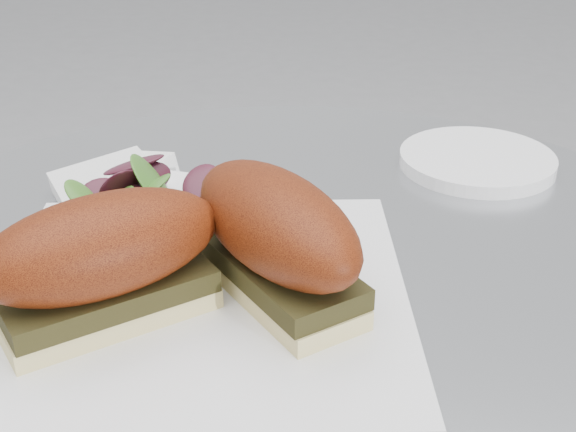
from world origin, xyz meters
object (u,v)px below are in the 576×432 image
object	(u,v)px
sandwich_left	(103,259)
sandwich_right	(276,234)
plate	(203,302)
saucer	(477,160)

from	to	relation	value
sandwich_left	sandwich_right	size ratio (longest dim) A/B	0.97
sandwich_left	sandwich_right	world-z (taller)	same
plate	sandwich_right	size ratio (longest dim) A/B	1.57
plate	sandwich_left	world-z (taller)	sandwich_left
sandwich_right	saucer	size ratio (longest dim) A/B	1.19
plate	sandwich_left	bearing A→B (deg)	-153.68
plate	sandwich_right	xyz separation A→B (m)	(0.05, -0.00, 0.05)
sandwich_left	sandwich_right	bearing A→B (deg)	-15.82
plate	sandwich_left	distance (m)	0.08
plate	sandwich_right	bearing A→B (deg)	-3.07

